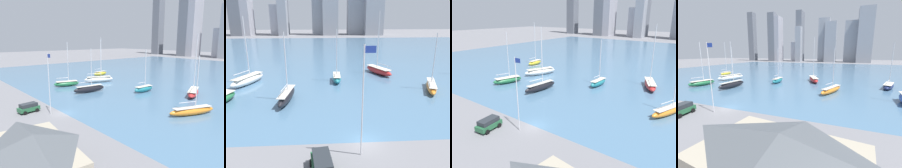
% 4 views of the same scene
% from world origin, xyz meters
% --- Properties ---
extents(ground_plane, '(500.00, 500.00, 0.00)m').
position_xyz_m(ground_plane, '(0.00, 0.00, 0.00)').
color(ground_plane, slate).
extents(harbor_water, '(180.00, 140.00, 0.00)m').
position_xyz_m(harbor_water, '(0.00, 70.00, 0.00)').
color(harbor_water, '#476B89').
rests_on(harbor_water, ground_plane).
extents(boat_shed, '(13.52, 9.06, 4.88)m').
position_xyz_m(boat_shed, '(16.88, -12.56, 2.44)').
color(boat_shed, '#9E937F').
rests_on(boat_shed, ground_plane).
extents(flag_pole, '(1.24, 0.14, 12.36)m').
position_xyz_m(flag_pole, '(-0.91, -2.41, 6.68)').
color(flag_pole, silver).
rests_on(flag_pole, ground_plane).
extents(sailboat_yellow, '(2.33, 6.78, 15.86)m').
position_xyz_m(sailboat_yellow, '(-33.91, 35.44, 1.06)').
color(sailboat_yellow, yellow).
rests_on(sailboat_yellow, harbor_water).
extents(sailboat_teal, '(2.18, 7.13, 12.24)m').
position_xyz_m(sailboat_teal, '(-1.92, 26.75, 0.98)').
color(sailboat_teal, '#1E757F').
rests_on(sailboat_teal, harbor_water).
extents(sailboat_red, '(6.39, 10.54, 16.32)m').
position_xyz_m(sailboat_red, '(9.83, 33.34, 1.02)').
color(sailboat_red, '#B72828').
rests_on(sailboat_red, harbor_water).
extents(sailboat_green, '(4.84, 8.63, 14.15)m').
position_xyz_m(sailboat_green, '(-23.64, 13.80, 0.95)').
color(sailboat_green, '#236B3D').
rests_on(sailboat_green, harbor_water).
extents(sailboat_white, '(6.21, 10.64, 15.02)m').
position_xyz_m(sailboat_white, '(-22.45, 26.00, 1.10)').
color(sailboat_white, white).
rests_on(sailboat_white, harbor_water).
extents(sailboat_orange, '(5.52, 10.30, 11.82)m').
position_xyz_m(sailboat_orange, '(17.65, 19.07, 0.92)').
color(sailboat_orange, orange).
rests_on(sailboat_orange, harbor_water).
extents(sailboat_black, '(2.72, 9.94, 12.46)m').
position_xyz_m(sailboat_black, '(-11.80, 14.56, 1.08)').
color(sailboat_black, black).
rests_on(sailboat_black, harbor_water).
extents(parked_suv_green, '(2.73, 4.44, 1.94)m').
position_xyz_m(parked_suv_green, '(-5.29, -5.24, 1.05)').
color(parked_suv_green, '#235B38').
rests_on(parked_suv_green, ground_plane).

